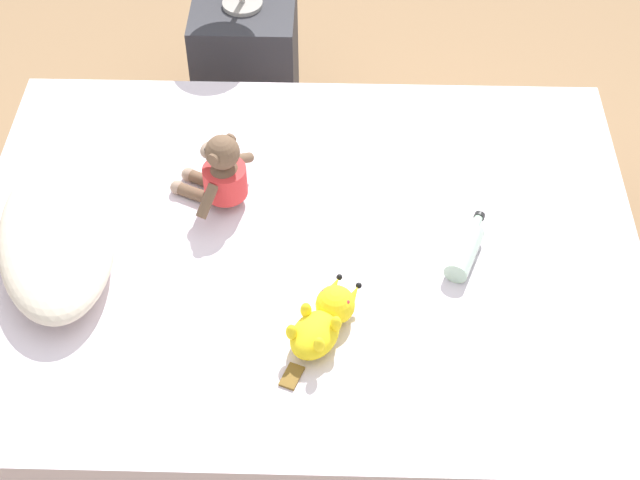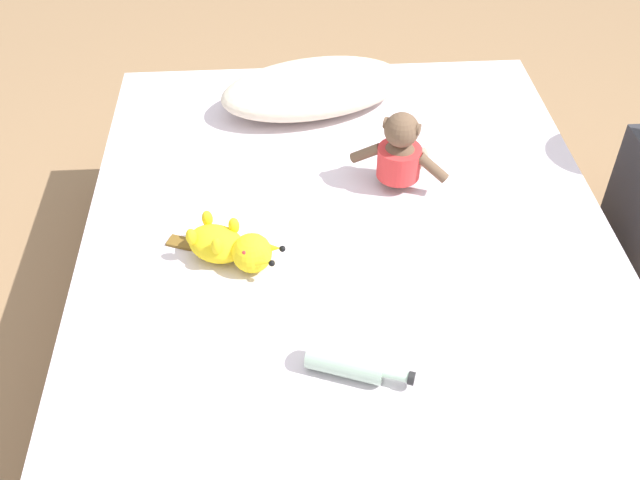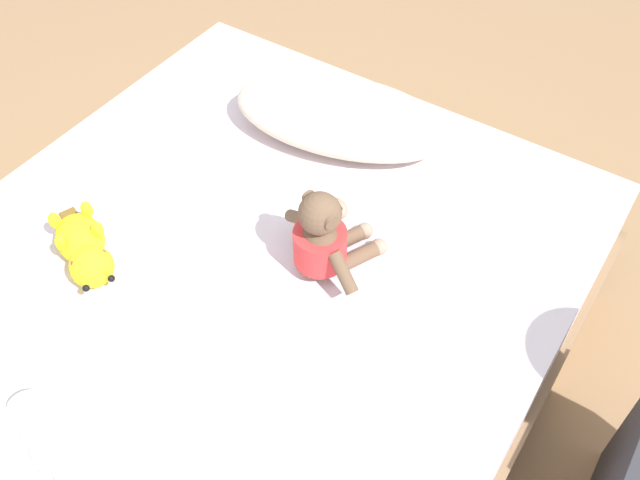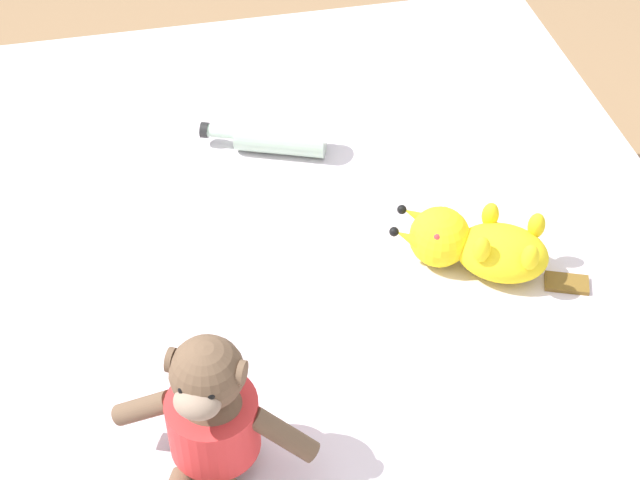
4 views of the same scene
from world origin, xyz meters
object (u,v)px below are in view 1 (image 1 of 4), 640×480
at_px(pillow, 57,237).
at_px(plush_yellow_creature, 324,321).
at_px(glass_bottle, 465,251).
at_px(nightstand, 247,66).
at_px(bed, 305,300).
at_px(plush_monkey, 221,175).

bearing_deg(pillow, plush_yellow_creature, -109.26).
bearing_deg(glass_bottle, nightstand, 31.17).
relative_size(bed, pillow, 2.88).
bearing_deg(plush_yellow_creature, plush_monkey, 32.22).
xyz_separation_m(pillow, nightstand, (1.14, -0.40, -0.29)).
bearing_deg(pillow, bed, -85.02).
relative_size(pillow, plush_yellow_creature, 2.10).
relative_size(plush_monkey, glass_bottle, 1.15).
xyz_separation_m(bed, plush_yellow_creature, (-0.30, -0.06, 0.29)).
xyz_separation_m(plush_yellow_creature, glass_bottle, (0.26, -0.37, -0.02)).
xyz_separation_m(plush_monkey, plush_yellow_creature, (-0.47, -0.29, -0.05)).
height_order(plush_monkey, nightstand, plush_monkey).
distance_m(bed, plush_yellow_creature, 0.43).
height_order(pillow, nightstand, pillow).
bearing_deg(plush_yellow_creature, nightstand, 12.68).
xyz_separation_m(plush_monkey, nightstand, (0.92, 0.02, -0.32)).
bearing_deg(plush_monkey, plush_yellow_creature, -147.78).
bearing_deg(glass_bottle, bed, 83.98).
distance_m(bed, plush_monkey, 0.44).
distance_m(plush_yellow_creature, nightstand, 1.45).
xyz_separation_m(plush_yellow_creature, nightstand, (1.39, 0.31, -0.27)).
distance_m(plush_monkey, nightstand, 0.98).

